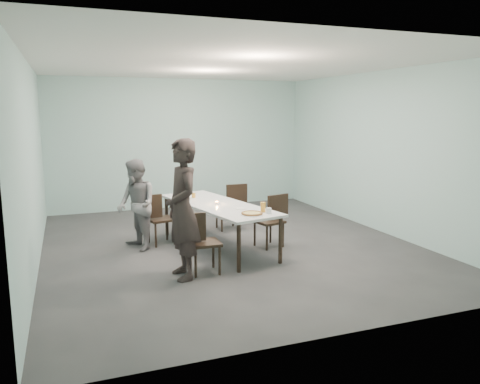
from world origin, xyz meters
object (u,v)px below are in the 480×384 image
object	(u,v)px
table	(217,207)
pizza	(252,214)
beer_glass	(263,207)
chair_near_left	(199,239)
diner_near	(182,209)
water_tumbler	(269,211)
tealight	(217,203)
chair_near_right	(273,217)
chair_far_left	(157,216)
side_plate	(241,209)
diner_far	(136,205)
amber_tumbler	(194,195)
chair_far_right	(231,203)

from	to	relation	value
table	pizza	distance (m)	1.02
table	beer_glass	distance (m)	0.99
beer_glass	table	bearing A→B (deg)	116.99
chair_near_left	beer_glass	bearing A→B (deg)	14.84
diner_near	pizza	distance (m)	1.12
water_tumbler	tealight	xyz separation A→B (m)	(-0.50, 0.97, -0.02)
chair_near_left	chair_near_right	size ratio (longest dim) A/B	1.00
chair_far_left	side_plate	bearing A→B (deg)	-54.59
table	pizza	bearing A→B (deg)	-77.81
diner_near	diner_far	xyz separation A→B (m)	(-0.39, 1.56, -0.20)
water_tumbler	amber_tumbler	bearing A→B (deg)	112.29
pizza	tealight	world-z (taller)	tealight
chair_far_left	pizza	size ratio (longest dim) A/B	2.56
chair_far_right	amber_tumbler	bearing A→B (deg)	28.76
chair_far_left	amber_tumbler	size ratio (longest dim) A/B	10.88
side_plate	tealight	size ratio (longest dim) A/B	3.21
side_plate	chair_near_left	bearing A→B (deg)	-145.82
chair_near_left	beer_glass	xyz separation A→B (m)	(1.07, 0.24, 0.32)
table	diner_near	xyz separation A→B (m)	(-0.87, -1.19, 0.26)
chair_near_left	tealight	distance (m)	1.25
diner_far	beer_glass	world-z (taller)	diner_far
diner_near	beer_glass	size ratio (longest dim) A/B	12.67
chair_near_left	pizza	xyz separation A→B (m)	(0.84, 0.12, 0.27)
table	chair_near_right	distance (m)	0.95
chair_near_left	diner_near	distance (m)	0.52
pizza	diner_near	bearing A→B (deg)	-169.63
beer_glass	water_tumbler	distance (m)	0.15
chair_near_right	chair_far_right	size ratio (longest dim) A/B	1.00
table	tealight	distance (m)	0.09
chair_far_left	diner_far	size ratio (longest dim) A/B	0.58
chair_near_right	beer_glass	bearing A→B (deg)	41.04
beer_glass	amber_tumbler	size ratio (longest dim) A/B	1.88
chair_far_left	chair_near_right	xyz separation A→B (m)	(1.82, -0.77, 0.00)
table	chair_far_left	xyz separation A→B (m)	(-0.91, 0.55, -0.19)
diner_far	table	bearing A→B (deg)	57.81
diner_far	tealight	xyz separation A→B (m)	(1.25, -0.42, 0.02)
water_tumbler	table	bearing A→B (deg)	114.94
side_plate	water_tumbler	bearing A→B (deg)	-62.08
diner_near	water_tumbler	distance (m)	1.37
water_tumbler	diner_far	bearing A→B (deg)	141.43
chair_far_left	beer_glass	world-z (taller)	beer_glass
chair_near_right	beer_glass	size ratio (longest dim) A/B	5.80
chair_near_left	diner_far	world-z (taller)	diner_far
chair_near_left	diner_near	xyz separation A→B (m)	(-0.24, -0.08, 0.45)
chair_near_right	table	bearing A→B (deg)	-27.11
amber_tumbler	chair_near_left	bearing A→B (deg)	-102.86
chair_far_right	side_plate	xyz separation A→B (m)	(-0.43, -1.67, 0.25)
chair_far_left	diner_near	distance (m)	1.80
chair_near_right	water_tumbler	xyz separation A→B (m)	(-0.43, -0.80, 0.29)
tealight	side_plate	bearing A→B (deg)	-63.65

